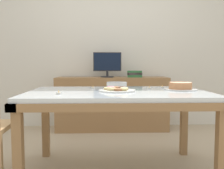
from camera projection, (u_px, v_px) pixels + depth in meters
The scene contains 12 objects.
wall_back at pixel (111, 46), 4.05m from camera, with size 8.00×0.10×2.60m, color silver.
dining_table at pixel (118, 101), 2.27m from camera, with size 1.64×1.00×0.76m.
sideboard at pixel (112, 103), 3.83m from camera, with size 1.68×0.44×0.81m.
computer_monitor at pixel (107, 65), 3.78m from camera, with size 0.42×0.20×0.38m.
book_stack at pixel (135, 74), 3.80m from camera, with size 0.24×0.18×0.10m.
cake_chocolate_round at pixel (180, 87), 2.35m from camera, with size 0.30×0.30×0.07m.
pastry_platter at pixel (117, 90), 2.24m from camera, with size 0.33×0.33×0.04m.
plate_stack at pixel (117, 85), 2.57m from camera, with size 0.21×0.21×0.06m.
tealight_right_edge at pixel (59, 93), 2.02m from camera, with size 0.04×0.04×0.04m.
tealight_left_edge at pixel (149, 88), 2.43m from camera, with size 0.04×0.04×0.04m.
tealight_near_front at pixel (162, 87), 2.55m from camera, with size 0.04×0.04×0.04m.
tealight_centre at pixel (93, 88), 2.47m from camera, with size 0.04×0.04×0.04m.
Camera 1 is at (-0.13, -2.24, 1.00)m, focal length 40.00 mm.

